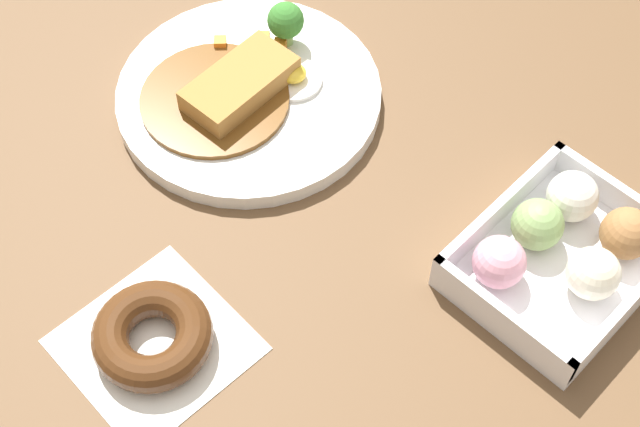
% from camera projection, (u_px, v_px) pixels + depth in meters
% --- Properties ---
extents(ground_plane, '(1.60, 1.60, 0.00)m').
position_uv_depth(ground_plane, '(318.00, 223.00, 0.88)').
color(ground_plane, brown).
extents(curry_plate, '(0.27, 0.27, 0.07)m').
position_uv_depth(curry_plate, '(248.00, 92.00, 0.96)').
color(curry_plate, white).
rests_on(curry_plate, ground_plane).
extents(donut_box, '(0.18, 0.15, 0.06)m').
position_uv_depth(donut_box, '(563.00, 250.00, 0.84)').
color(donut_box, white).
rests_on(donut_box, ground_plane).
extents(chocolate_ring_donut, '(0.15, 0.15, 0.03)m').
position_uv_depth(chocolate_ring_donut, '(153.00, 336.00, 0.80)').
color(chocolate_ring_donut, white).
rests_on(chocolate_ring_donut, ground_plane).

